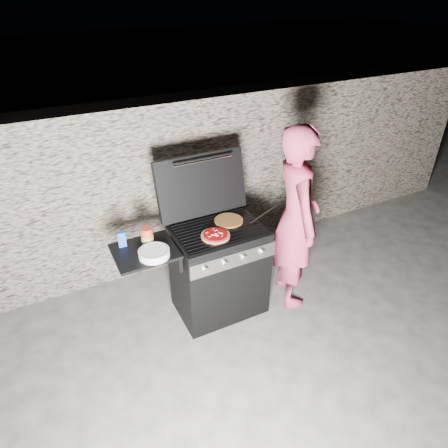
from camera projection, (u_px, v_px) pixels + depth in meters
name	position (u px, v px, depth m)	size (l,w,h in m)	color
ground	(220.00, 306.00, 3.96)	(50.00, 50.00, 0.00)	#3E3E3E
stone_wall	(176.00, 183.00, 4.28)	(8.00, 0.35, 1.80)	tan
gas_grill	(195.00, 278.00, 3.62)	(1.34, 0.79, 0.91)	black
pizza_topped	(215.00, 235.00, 3.37)	(0.25, 0.25, 0.03)	tan
pizza_plain	(229.00, 220.00, 3.59)	(0.26, 0.26, 0.01)	#C27532
sauce_jar	(147.00, 236.00, 3.26)	(0.10, 0.10, 0.15)	#A8371B
blue_carton	(122.00, 239.00, 3.24)	(0.06, 0.04, 0.13)	#1742A3
plate_stack	(154.00, 253.00, 3.14)	(0.25, 0.25, 0.06)	white
person	(295.00, 219.00, 3.65)	(0.65, 0.43, 1.79)	#B23750
tongs	(266.00, 213.00, 3.64)	(0.01, 0.01, 0.41)	black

